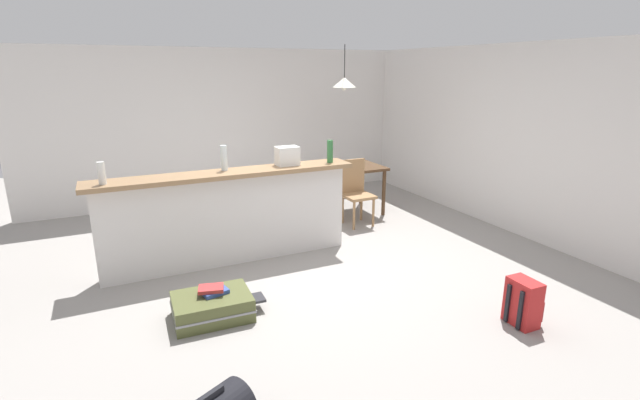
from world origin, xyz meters
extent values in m
cube|color=gray|center=(0.00, 0.00, -0.03)|extent=(13.00, 13.00, 0.05)
cube|color=silver|center=(0.00, 3.05, 1.25)|extent=(6.60, 0.10, 2.50)
cube|color=silver|center=(3.05, 0.30, 1.25)|extent=(0.10, 6.00, 2.50)
cube|color=silver|center=(-0.75, 0.32, 0.51)|extent=(2.80, 0.20, 1.03)
cube|color=#93704C|center=(-0.75, 0.32, 1.05)|extent=(2.96, 0.40, 0.05)
cylinder|color=silver|center=(-2.00, 0.27, 1.19)|extent=(0.07, 0.07, 0.22)
cylinder|color=silver|center=(-0.76, 0.39, 1.22)|extent=(0.07, 0.07, 0.28)
cylinder|color=#2D6B38|center=(0.51, 0.29, 1.21)|extent=(0.07, 0.07, 0.27)
cube|color=silver|center=(-0.02, 0.36, 1.19)|extent=(0.26, 0.18, 0.22)
cube|color=#4C331E|center=(1.33, 1.42, 0.72)|extent=(1.10, 0.80, 0.04)
cylinder|color=#4C331E|center=(0.84, 1.08, 0.35)|extent=(0.06, 0.06, 0.70)
cylinder|color=#4C331E|center=(1.82, 1.08, 0.35)|extent=(0.06, 0.06, 0.70)
cylinder|color=#4C331E|center=(0.84, 1.76, 0.35)|extent=(0.06, 0.06, 0.70)
cylinder|color=#4C331E|center=(1.82, 1.76, 0.35)|extent=(0.06, 0.06, 0.70)
cube|color=#9E754C|center=(1.23, 0.83, 0.43)|extent=(0.41, 0.41, 0.04)
cube|color=#9E754C|center=(1.22, 1.01, 0.69)|extent=(0.40, 0.05, 0.48)
cylinder|color=#9E754C|center=(1.08, 0.67, 0.21)|extent=(0.04, 0.04, 0.41)
cylinder|color=#9E754C|center=(1.40, 0.68, 0.21)|extent=(0.04, 0.04, 0.41)
cylinder|color=#9E754C|center=(1.07, 0.99, 0.21)|extent=(0.04, 0.04, 0.41)
cylinder|color=#9E754C|center=(1.39, 1.00, 0.21)|extent=(0.04, 0.04, 0.41)
cylinder|color=black|center=(1.26, 1.36, 2.27)|extent=(0.01, 0.01, 0.47)
cone|color=white|center=(1.26, 1.36, 1.98)|extent=(0.34, 0.34, 0.14)
sphere|color=white|center=(1.26, 1.36, 1.90)|extent=(0.07, 0.07, 0.07)
cube|color=#51562D|center=(-1.23, -0.84, 0.11)|extent=(0.70, 0.50, 0.22)
cube|color=gray|center=(-1.23, -0.84, 0.11)|extent=(0.71, 0.52, 0.02)
cube|color=#2D2D33|center=(-0.82, -0.85, 0.11)|extent=(0.15, 0.19, 0.02)
cube|color=red|center=(1.21, -2.10, 0.21)|extent=(0.19, 0.28, 0.42)
cube|color=maroon|center=(1.32, -2.10, 0.14)|extent=(0.07, 0.22, 0.19)
cube|color=black|center=(1.11, -2.17, 0.19)|extent=(0.02, 0.04, 0.36)
cube|color=black|center=(1.11, -2.03, 0.19)|extent=(0.02, 0.04, 0.36)
cube|color=black|center=(-1.54, -2.26, 0.32)|extent=(0.19, 0.12, 0.04)
cube|color=#334C99|center=(-1.19, -0.81, 0.24)|extent=(0.25, 0.20, 0.04)
cube|color=#AD2D2D|center=(-1.22, -0.81, 0.27)|extent=(0.25, 0.21, 0.03)
camera|label=1|loc=(-1.92, -4.58, 2.17)|focal=25.62mm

